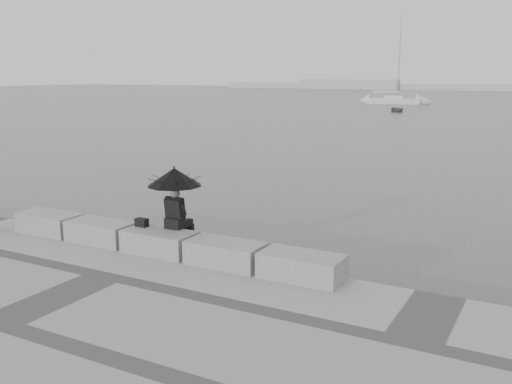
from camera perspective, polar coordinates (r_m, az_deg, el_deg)
The scene contains 11 objects.
ground at distance 13.26m, azimuth -8.31°, elevation -7.59°, with size 360.00×360.00×0.00m, color #414346.
stone_block_far_left at distance 14.97m, azimuth -19.95°, elevation -2.94°, with size 1.60×0.80×0.50m, color slate.
stone_block_left at distance 13.77m, azimuth -15.22°, elevation -3.88°, with size 1.60×0.80×0.50m, color slate.
stone_block_centre at distance 12.69m, azimuth -9.63°, elevation -4.96°, with size 1.60×0.80×0.50m, color slate.
stone_block_right at distance 11.75m, azimuth -3.05°, elevation -6.16°, with size 1.60×0.80×0.50m, color slate.
stone_block_far_right at distance 11.00m, azimuth 4.58°, elevation -7.45°, with size 1.60×0.80×0.50m, color slate.
seated_person at distance 12.59m, azimuth -8.17°, elevation 0.87°, with size 1.21×1.21×1.39m.
bag at distance 13.04m, azimuth -11.37°, elevation -3.00°, with size 0.29×0.16×0.18m, color black.
distant_landmass at distance 165.26m, azimuth 23.43°, elevation 9.56°, with size 180.00×8.00×2.80m.
sailboat_left at distance 88.88m, azimuth 13.63°, elevation 8.91°, with size 8.06×3.08×12.90m.
dinghy at distance 70.12m, azimuth 13.91°, elevation 8.03°, with size 3.20×1.35×0.54m, color gray.
Camera 1 is at (7.58, -9.96, 4.35)m, focal length 40.00 mm.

